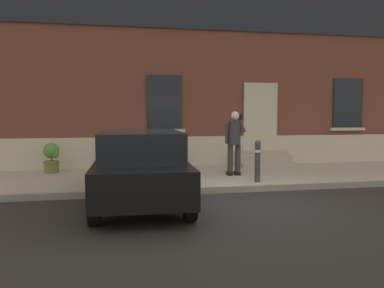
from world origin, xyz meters
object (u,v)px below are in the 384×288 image
(planter_olive, at_px, (52,157))
(planter_terracotta, at_px, (180,154))
(hatchback_car_black, at_px, (140,166))
(person_on_phone, at_px, (234,139))
(planter_charcoal, at_px, (119,155))
(bollard_near_person, at_px, (258,159))

(planter_olive, relative_size, planter_terracotta, 1.00)
(hatchback_car_black, distance_m, planter_olive, 4.35)
(planter_olive, bearing_deg, hatchback_car_black, -58.07)
(person_on_phone, distance_m, planter_charcoal, 3.57)
(person_on_phone, relative_size, planter_olive, 2.04)
(hatchback_car_black, relative_size, planter_olive, 4.78)
(person_on_phone, bearing_deg, hatchback_car_black, -135.72)
(person_on_phone, xyz_separation_m, planter_charcoal, (-3.11, 1.68, -0.55))
(hatchback_car_black, height_order, person_on_phone, person_on_phone)
(bollard_near_person, xyz_separation_m, planter_charcoal, (-3.37, 2.77, -0.11))
(person_on_phone, xyz_separation_m, planter_terracotta, (-1.23, 1.63, -0.55))
(bollard_near_person, relative_size, person_on_phone, 0.60)
(hatchback_car_black, relative_size, person_on_phone, 2.35)
(person_on_phone, distance_m, planter_terracotta, 2.12)
(bollard_near_person, xyz_separation_m, planter_terracotta, (-1.49, 2.73, -0.11))
(hatchback_car_black, distance_m, planter_charcoal, 3.99)
(bollard_near_person, bearing_deg, planter_charcoal, 140.53)
(hatchback_car_black, distance_m, bollard_near_person, 3.18)
(bollard_near_person, relative_size, planter_olive, 1.22)
(planter_charcoal, height_order, planter_terracotta, same)
(person_on_phone, relative_size, planter_terracotta, 2.04)
(hatchback_car_black, xyz_separation_m, person_on_phone, (2.68, 2.28, 0.36))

